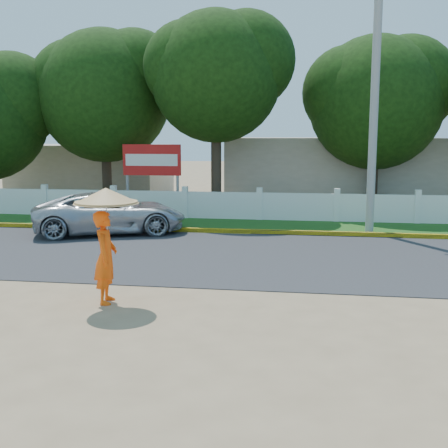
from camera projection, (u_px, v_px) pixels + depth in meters
The scene contains 12 objects.
ground at pixel (209, 303), 11.29m from camera, with size 120.00×120.00×0.00m, color #9E8460.
road at pixel (238, 256), 15.68m from camera, with size 60.00×7.00×0.02m, color #38383A.
grass_verge at pixel (256, 226), 20.81m from camera, with size 60.00×3.50×0.03m, color #2D601E.
curb at pixel (251, 232), 19.14m from camera, with size 40.00×0.18×0.16m, color yellow.
fence at pixel (259, 206), 22.14m from camera, with size 40.00×0.10×1.10m, color silver.
building_near at pixel (331, 170), 28.16m from camera, with size 10.00×6.00×3.20m, color #B7AD99.
building_far at pixel (93, 170), 31.12m from camera, with size 8.00×5.00×2.80m, color #B7AD99.
utility_pole at pixel (374, 106), 18.75m from camera, with size 0.28×0.28×8.57m, color gray.
vehicle at pixel (110, 213), 19.16m from camera, with size 2.35×5.09×1.42m, color #AFB3B7.
monk_with_parasol at pixel (106, 229), 11.10m from camera, with size 1.28×1.28×2.33m.
billboard at pixel (152, 164), 23.66m from camera, with size 2.50×0.13×2.95m.
tree_row at pixel (383, 94), 23.26m from camera, with size 37.53×7.98×8.79m.
Camera 1 is at (1.96, -10.73, 3.36)m, focal length 45.00 mm.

